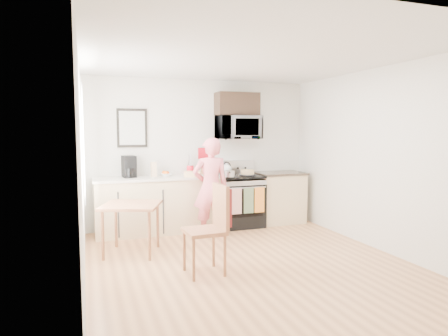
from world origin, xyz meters
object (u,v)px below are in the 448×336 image
object	(u,v)px
range	(240,202)
microwave	(238,128)
person	(211,188)
chair	(216,216)
cake	(247,173)
dining_table	(131,210)

from	to	relation	value
range	microwave	xyz separation A→B (m)	(-0.00, 0.10, 1.32)
person	microwave	bearing A→B (deg)	-134.11
chair	cake	xyz separation A→B (m)	(1.23, 1.98, 0.28)
range	microwave	world-z (taller)	microwave
dining_table	chair	size ratio (longest dim) A/B	0.78
chair	cake	size ratio (longest dim) A/B	3.70
dining_table	range	bearing A→B (deg)	26.71
cake	range	bearing A→B (deg)	132.44
range	person	xyz separation A→B (m)	(-0.71, -0.53, 0.36)
cake	dining_table	bearing A→B (deg)	-156.83
microwave	person	xyz separation A→B (m)	(-0.71, -0.63, -0.96)
microwave	dining_table	distance (m)	2.57
person	dining_table	bearing A→B (deg)	24.72
dining_table	person	bearing A→B (deg)	20.48
range	dining_table	size ratio (longest dim) A/B	1.40
range	dining_table	world-z (taller)	range
person	chair	size ratio (longest dim) A/B	1.50
range	dining_table	distance (m)	2.26
range	microwave	size ratio (longest dim) A/B	1.53
range	cake	world-z (taller)	range
microwave	person	world-z (taller)	microwave
person	chair	xyz separation A→B (m)	(-0.42, -1.56, -0.11)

